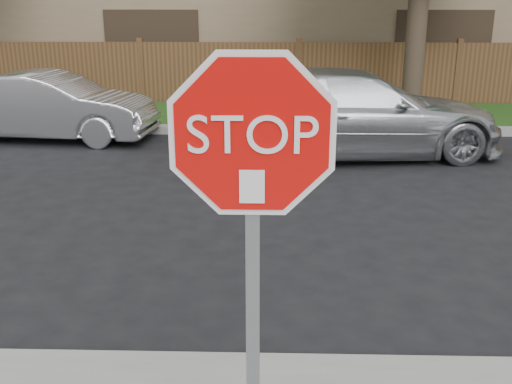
{
  "coord_description": "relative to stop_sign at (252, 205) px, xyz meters",
  "views": [
    {
      "loc": [
        -0.64,
        -3.98,
        2.72
      ],
      "look_at": [
        -0.73,
        -0.9,
        1.7
      ],
      "focal_mm": 42.0,
      "sensor_mm": 36.0,
      "label": 1
    }
  ],
  "objects": [
    {
      "name": "ground",
      "position": [
        0.73,
        1.48,
        -1.83
      ],
      "size": [
        90.0,
        90.0,
        0.0
      ],
      "primitive_type": "plane",
      "color": "black",
      "rests_on": "ground"
    },
    {
      "name": "far_curb",
      "position": [
        0.73,
        9.63,
        -1.75
      ],
      "size": [
        70.0,
        0.3,
        0.15
      ],
      "primitive_type": "cube",
      "color": "gray",
      "rests_on": "ground"
    },
    {
      "name": "grass_strip",
      "position": [
        0.73,
        11.28,
        -1.77
      ],
      "size": [
        70.0,
        3.0,
        0.12
      ],
      "primitive_type": "cube",
      "color": "#1E4714",
      "rests_on": "ground"
    },
    {
      "name": "fence",
      "position": [
        0.73,
        12.88,
        -1.03
      ],
      "size": [
        70.0,
        0.12,
        1.6
      ],
      "primitive_type": "cube",
      "color": "#4E301B",
      "rests_on": "ground"
    },
    {
      "name": "stop_sign",
      "position": [
        0.0,
        0.0,
        0.0
      ],
      "size": [
        1.01,
        0.13,
        2.55
      ],
      "color": "gray",
      "rests_on": "sidewalk_near"
    },
    {
      "name": "sedan_left",
      "position": [
        -4.23,
        8.96,
        -1.17
      ],
      "size": [
        4.11,
        1.76,
        1.32
      ],
      "primitive_type": "imported",
      "rotation": [
        0.0,
        0.0,
        1.48
      ],
      "color": "#B9B8BD",
      "rests_on": "ground"
    },
    {
      "name": "sedan_right",
      "position": [
        1.5,
        7.93,
        -1.07
      ],
      "size": [
        5.46,
        2.84,
        1.51
      ],
      "primitive_type": "imported",
      "rotation": [
        0.0,
        0.0,
        1.71
      ],
      "color": "silver",
      "rests_on": "ground"
    }
  ]
}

